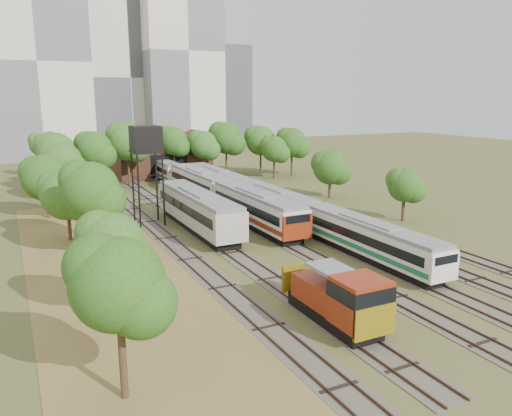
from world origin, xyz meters
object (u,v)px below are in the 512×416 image
railcar_red_set (225,195)px  water_tower (146,142)px  railcar_green_set (273,202)px  shunter_locomotive (342,300)px

railcar_red_set → water_tower: size_ratio=3.21×
railcar_green_set → shunter_locomotive: 29.08m
railcar_green_set → shunter_locomotive: (-10.00, -27.30, 0.04)m
shunter_locomotive → water_tower: bearing=97.4°
railcar_red_set → water_tower: bearing=-168.1°
railcar_green_set → shunter_locomotive: shunter_locomotive is taller
railcar_green_set → shunter_locomotive: bearing=-110.1°
railcar_red_set → shunter_locomotive: railcar_red_set is taller
railcar_green_set → railcar_red_set: bearing=128.8°
railcar_red_set → shunter_locomotive: size_ratio=4.27×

